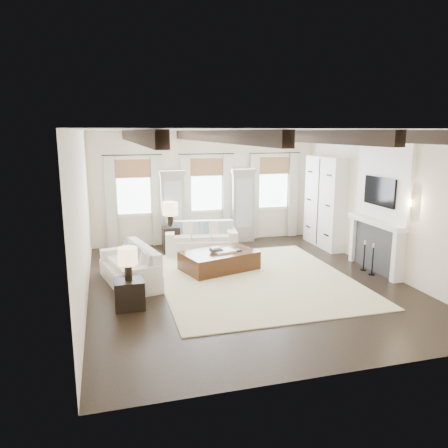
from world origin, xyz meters
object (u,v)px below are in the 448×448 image
object	(u,v)px
sofa_left	(132,268)
side_table_back	(171,239)
ottoman	(219,261)
side_table_front	(129,294)
sofa_back	(201,240)

from	to	relation	value
sofa_left	side_table_back	world-z (taller)	sofa_left
ottoman	side_table_back	world-z (taller)	side_table_back
ottoman	side_table_front	bearing A→B (deg)	-157.90
sofa_left	side_table_back	size ratio (longest dim) A/B	3.04
ottoman	side_table_back	bearing A→B (deg)	96.59
sofa_back	ottoman	xyz separation A→B (m)	(0.06, -1.65, -0.11)
sofa_left	sofa_back	bearing A→B (deg)	46.30
sofa_back	sofa_left	distance (m)	2.81
sofa_left	ottoman	world-z (taller)	sofa_left
sofa_back	sofa_left	xyz separation A→B (m)	(-1.94, -2.03, -0.00)
sofa_back	side_table_front	world-z (taller)	sofa_back
side_table_front	ottoman	bearing A→B (deg)	38.68
sofa_left	side_table_back	distance (m)	2.60
sofa_left	side_table_front	size ratio (longest dim) A/B	3.75
sofa_left	side_table_front	world-z (taller)	sofa_left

